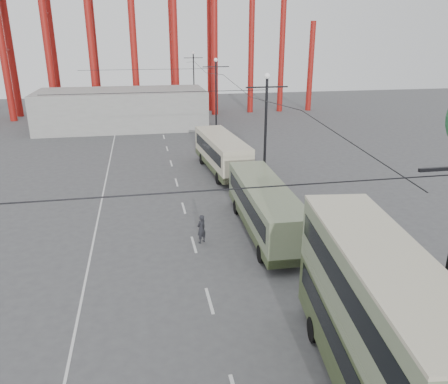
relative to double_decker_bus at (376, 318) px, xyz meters
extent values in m
plane|color=#49494B|center=(-3.55, 2.65, -3.12)|extent=(160.00, 160.00, 0.00)
cube|color=silver|center=(-4.55, 21.65, -3.12)|extent=(0.15, 82.00, 0.01)
cube|color=silver|center=(1.85, 22.65, -3.12)|extent=(0.12, 120.00, 0.01)
cube|color=silver|center=(-10.55, 22.65, -3.12)|extent=(0.12, 120.00, 0.01)
cylinder|color=black|center=(2.05, -0.35, 1.38)|extent=(0.20, 0.20, 9.00)
cylinder|color=black|center=(2.05, 20.65, 1.38)|extent=(0.20, 0.20, 9.00)
cylinder|color=black|center=(2.05, 20.65, -2.87)|extent=(0.44, 0.44, 0.50)
cube|color=black|center=(2.05, 20.65, 5.18)|extent=(3.20, 0.10, 0.10)
sphere|color=white|center=(2.05, 20.65, 5.98)|extent=(0.44, 0.44, 0.44)
cylinder|color=black|center=(2.05, 42.65, 1.38)|extent=(0.20, 0.20, 9.00)
cylinder|color=black|center=(2.05, 42.65, -2.87)|extent=(0.44, 0.44, 0.50)
cube|color=black|center=(2.05, 42.65, 5.18)|extent=(3.20, 0.10, 0.10)
sphere|color=white|center=(2.05, 42.65, 5.98)|extent=(0.44, 0.44, 0.44)
cylinder|color=black|center=(2.05, 64.65, 1.38)|extent=(0.20, 0.20, 9.00)
cylinder|color=black|center=(2.05, 64.65, -2.87)|extent=(0.44, 0.44, 0.50)
cube|color=black|center=(2.05, 64.65, 5.18)|extent=(3.20, 0.10, 0.10)
sphere|color=white|center=(2.05, 64.65, 5.98)|extent=(0.44, 0.44, 0.44)
cylinder|color=maroon|center=(-25.55, 57.65, 5.88)|extent=(1.00, 1.00, 18.00)
cylinder|color=maroon|center=(-25.55, 61.65, 5.88)|extent=(1.00, 1.00, 18.00)
cylinder|color=maroon|center=(-19.55, 57.65, 10.38)|extent=(1.00, 1.00, 27.00)
cylinder|color=maroon|center=(-19.55, 61.65, 10.38)|extent=(1.00, 1.00, 27.00)
cylinder|color=maroon|center=(10.45, 58.65, 11.88)|extent=(0.90, 0.90, 30.00)
cylinder|color=maroon|center=(15.45, 58.65, 7.88)|extent=(0.90, 0.90, 22.00)
cylinder|color=maroon|center=(20.45, 58.65, 3.88)|extent=(0.90, 0.90, 14.00)
cube|color=gray|center=(-9.55, 49.65, -0.62)|extent=(22.00, 10.00, 5.00)
cube|color=#333E21|center=(0.00, 0.00, -1.41)|extent=(3.90, 10.63, 2.28)
cube|color=black|center=(0.00, 0.00, -0.94)|extent=(3.67, 8.58, 0.93)
cube|color=#72805D|center=(0.00, 0.00, -0.11)|extent=(3.92, 10.63, 0.31)
cube|color=#72805D|center=(0.00, 0.00, 1.19)|extent=(3.90, 10.63, 2.28)
cube|color=black|center=(0.00, 0.00, 1.29)|extent=(3.86, 10.02, 0.88)
cube|color=beige|center=(0.00, 0.00, 2.39)|extent=(3.92, 10.63, 0.12)
cylinder|color=black|center=(-0.79, 3.03, -2.60)|extent=(0.42, 1.07, 1.04)
cylinder|color=black|center=(1.53, 2.74, -2.60)|extent=(0.42, 1.07, 1.04)
cube|color=#72805D|center=(0.09, 13.53, -1.35)|extent=(2.79, 11.22, 2.44)
cube|color=black|center=(0.09, 13.53, -0.94)|extent=(2.80, 10.01, 0.96)
cube|color=#333E21|center=(0.09, 13.53, -2.31)|extent=(2.82, 11.23, 0.51)
cube|color=#72805D|center=(0.09, 13.53, -0.05)|extent=(2.81, 11.23, 0.16)
cylinder|color=black|center=(-0.99, 16.70, -2.62)|extent=(0.31, 1.02, 1.02)
cylinder|color=black|center=(1.30, 16.65, -2.62)|extent=(0.31, 1.02, 1.02)
cylinder|color=black|center=(-1.14, 10.00, -2.62)|extent=(0.31, 1.02, 1.02)
cylinder|color=black|center=(1.15, 9.95, -2.62)|extent=(0.31, 1.02, 1.02)
cube|color=beige|center=(-0.17, 26.94, -1.27)|extent=(3.48, 10.76, 2.54)
cube|color=black|center=(-0.17, 26.94, -0.85)|extent=(3.42, 9.50, 1.01)
cube|color=#333E21|center=(-0.17, 26.94, -2.28)|extent=(3.51, 10.77, 0.53)
cube|color=beige|center=(-0.17, 26.94, 0.08)|extent=(3.50, 10.77, 0.17)
cylinder|color=black|center=(-1.58, 29.59, -2.59)|extent=(0.38, 1.08, 1.06)
cylinder|color=black|center=(0.80, 29.78, -2.59)|extent=(0.38, 1.08, 1.06)
cylinder|color=black|center=(-1.11, 23.68, -2.59)|extent=(0.38, 1.08, 1.06)
cylinder|color=black|center=(1.27, 23.87, -2.59)|extent=(0.38, 1.08, 1.06)
imported|color=black|center=(-4.05, 12.87, -2.23)|extent=(0.78, 0.73, 1.80)
camera|label=1|loc=(-7.21, -10.94, 8.80)|focal=35.00mm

